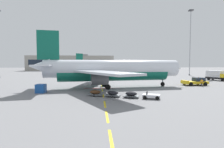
% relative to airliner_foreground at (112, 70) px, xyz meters
% --- Properties ---
extents(ground, '(400.00, 400.00, 0.00)m').
position_rel_airliner_foreground_xyz_m(ground, '(19.81, 17.29, -3.95)').
color(ground, slate).
extents(apron_paint_markings, '(8.00, 93.99, 0.01)m').
position_rel_airliner_foreground_xyz_m(apron_paint_markings, '(-2.19, 13.05, -3.95)').
color(apron_paint_markings, yellow).
rests_on(apron_paint_markings, ground).
extents(airliner_foreground, '(34.80, 34.32, 12.20)m').
position_rel_airliner_foreground_xyz_m(airliner_foreground, '(0.00, 0.00, 0.00)').
color(airliner_foreground, silver).
rests_on(airliner_foreground, ground).
extents(pushback_tug, '(6.22, 3.60, 2.08)m').
position_rel_airliner_foreground_xyz_m(pushback_tug, '(21.23, 2.84, -3.05)').
color(pushback_tug, yellow).
rests_on(pushback_tug, ground).
extents(airliner_mid_left, '(24.93, 23.27, 10.07)m').
position_rel_airliner_foreground_xyz_m(airliner_mid_left, '(-3.20, 51.06, -0.69)').
color(airliner_mid_left, silver).
rests_on(airliner_mid_left, ground).
extents(catering_truck, '(5.05, 7.37, 3.14)m').
position_rel_airliner_foreground_xyz_m(catering_truck, '(35.23, 14.86, -2.30)').
color(catering_truck, black).
rests_on(catering_truck, ground).
extents(baggage_train, '(11.40, 5.38, 1.14)m').
position_rel_airliner_foreground_xyz_m(baggage_train, '(0.73, -11.82, -3.42)').
color(baggage_train, silver).
rests_on(baggage_train, ground).
extents(ground_crew_worker, '(0.46, 0.62, 1.68)m').
position_rel_airliner_foreground_xyz_m(ground_crew_worker, '(21.52, 0.63, -2.99)').
color(ground_crew_worker, '#232328').
rests_on(ground_crew_worker, ground).
extents(uld_cargo_container, '(1.74, 1.70, 1.60)m').
position_rel_airliner_foreground_xyz_m(uld_cargo_container, '(-13.56, -6.22, -3.15)').
color(uld_cargo_container, '#194C9E').
rests_on(uld_cargo_container, ground).
extents(apron_light_mast_far, '(1.80, 1.80, 29.61)m').
position_rel_airliner_foreground_xyz_m(apron_light_mast_far, '(38.85, 39.14, 14.08)').
color(apron_light_mast_far, slate).
rests_on(apron_light_mast_far, ground).
extents(terminal_satellite, '(66.84, 24.64, 13.25)m').
position_rel_airliner_foreground_xyz_m(terminal_satellite, '(-24.13, 110.95, 1.89)').
color(terminal_satellite, '#9E998E').
rests_on(terminal_satellite, ground).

